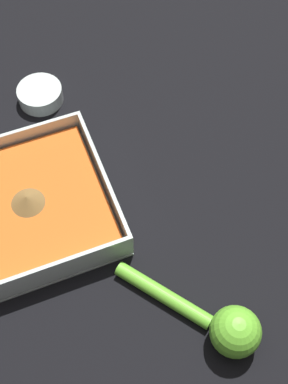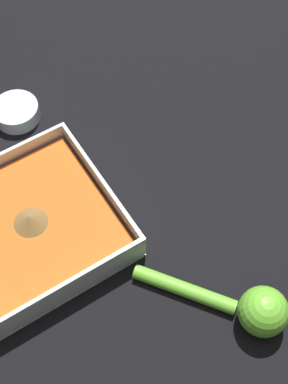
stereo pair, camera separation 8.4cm
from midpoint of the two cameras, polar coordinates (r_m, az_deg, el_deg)
name	(u,v)px [view 1 (the left image)]	position (r m, az deg, el deg)	size (l,w,h in m)	color
ground_plane	(30,222)	(0.86, -9.39, -3.42)	(4.00, 4.00, 0.00)	black
square_dish	(30,208)	(0.85, -9.31, -1.91)	(0.25, 0.25, 0.06)	silver
spice_bowl	(40,95)	(1.00, -8.61, 10.03)	(0.08, 0.08, 0.03)	silver
lemon_squeezer	(222,325)	(0.77, 11.56, -14.02)	(0.20, 0.16, 0.07)	#6BC633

